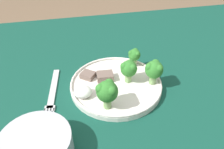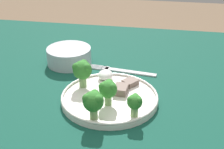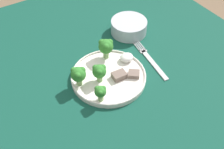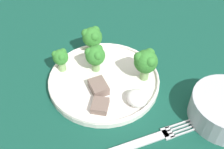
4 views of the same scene
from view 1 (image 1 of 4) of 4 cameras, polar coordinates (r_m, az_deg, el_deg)
name	(u,v)px [view 1 (image 1 of 4)]	position (r m, az deg, el deg)	size (l,w,h in m)	color
table	(138,123)	(0.61, 6.69, -12.46)	(1.19, 1.05, 0.75)	#114738
dinner_plate	(116,84)	(0.56, 1.04, -2.60)	(0.23, 0.23, 0.02)	white
fork	(52,95)	(0.56, -15.35, -5.14)	(0.04, 0.21, 0.00)	silver
cream_bowl	(37,147)	(0.44, -19.05, -17.45)	(0.13, 0.13, 0.05)	#B7BCC6
broccoli_floret_near_rim_left	(129,69)	(0.54, 4.41, 1.53)	(0.04, 0.04, 0.06)	#7FA866
broccoli_floret_center_left	(107,91)	(0.46, -1.26, -4.45)	(0.05, 0.05, 0.07)	#7FA866
broccoli_floret_back_left	(134,55)	(0.60, 5.86, 5.01)	(0.03, 0.03, 0.05)	#7FA866
broccoli_floret_front_left	(154,70)	(0.54, 10.95, 1.28)	(0.05, 0.04, 0.06)	#7FA866
meat_slice_front_slice	(88,75)	(0.58, -6.32, -0.17)	(0.05, 0.04, 0.01)	#756056
meat_slice_middle_slice	(105,76)	(0.56, -1.83, -0.48)	(0.04, 0.03, 0.02)	#756056
sauce_dollop	(83,92)	(0.52, -7.58, -4.51)	(0.04, 0.04, 0.02)	white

